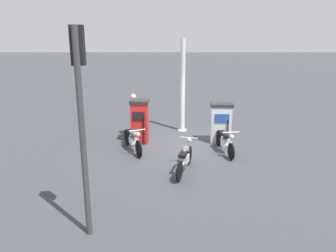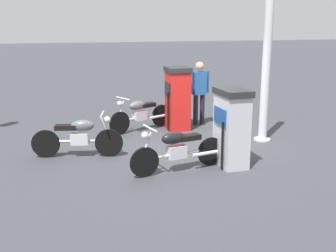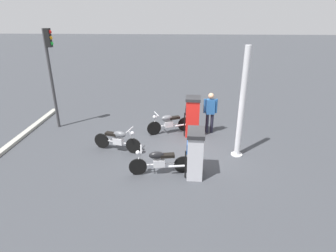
{
  "view_description": "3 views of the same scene",
  "coord_description": "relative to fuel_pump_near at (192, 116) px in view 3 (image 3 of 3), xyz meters",
  "views": [
    {
      "loc": [
        11.55,
        -0.45,
        4.05
      ],
      "look_at": [
        0.36,
        -0.47,
        0.87
      ],
      "focal_mm": 35.21,
      "sensor_mm": 36.0,
      "label": 1
    },
    {
      "loc": [
        3.18,
        8.4,
        2.69
      ],
      "look_at": [
        0.53,
        0.51,
        0.63
      ],
      "focal_mm": 43.64,
      "sensor_mm": 36.0,
      "label": 2
    },
    {
      "loc": [
        -0.0,
        8.94,
        4.74
      ],
      "look_at": [
        0.5,
        -0.06,
        0.99
      ],
      "focal_mm": 29.14,
      "sensor_mm": 36.0,
      "label": 3
    }
  ],
  "objects": [
    {
      "name": "canopy_support_pole",
      "position": [
        -1.57,
        1.67,
        1.0
      ],
      "size": [
        0.4,
        0.4,
        3.83
      ],
      "color": "silver",
      "rests_on": "ground"
    },
    {
      "name": "roadside_traffic_light",
      "position": [
        5.88,
        -0.57,
        2.0
      ],
      "size": [
        0.38,
        0.25,
        4.19
      ],
      "color": "#38383A",
      "rests_on": "ground"
    },
    {
      "name": "fuel_pump_near",
      "position": [
        0.0,
        0.0,
        0.0
      ],
      "size": [
        0.66,
        0.7,
        1.65
      ],
      "color": "red",
      "rests_on": "ground"
    },
    {
      "name": "fuel_pump_far",
      "position": [
        -0.0,
        3.06,
        -0.06
      ],
      "size": [
        0.59,
        0.85,
        1.52
      ],
      "color": "silver",
      "rests_on": "ground"
    },
    {
      "name": "road_edge_kerb",
      "position": [
        6.99,
        1.53,
        -0.78
      ],
      "size": [
        0.39,
        8.37,
        0.12
      ],
      "color": "#9E9E93",
      "rests_on": "ground"
    },
    {
      "name": "motorcycle_extra",
      "position": [
        2.76,
        1.57,
        -0.38
      ],
      "size": [
        1.85,
        0.76,
        0.93
      ],
      "color": "black",
      "rests_on": "ground"
    },
    {
      "name": "attendant_person",
      "position": [
        -0.74,
        -0.3,
        0.17
      ],
      "size": [
        0.57,
        0.24,
        1.74
      ],
      "color": "#1E1E2D",
      "rests_on": "ground"
    },
    {
      "name": "motorcycle_far_pump",
      "position": [
        1.11,
        3.05,
        -0.38
      ],
      "size": [
        1.97,
        0.56,
        0.92
      ],
      "color": "black",
      "rests_on": "ground"
    },
    {
      "name": "motorcycle_near_pump",
      "position": [
        0.98,
        -0.17,
        -0.37
      ],
      "size": [
        1.83,
        0.91,
        0.94
      ],
      "color": "black",
      "rests_on": "ground"
    },
    {
      "name": "ground_plane",
      "position": [
        0.42,
        1.53,
        -0.84
      ],
      "size": [
        120.0,
        120.0,
        0.0
      ],
      "primitive_type": "plane",
      "color": "#383A3F"
    }
  ]
}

